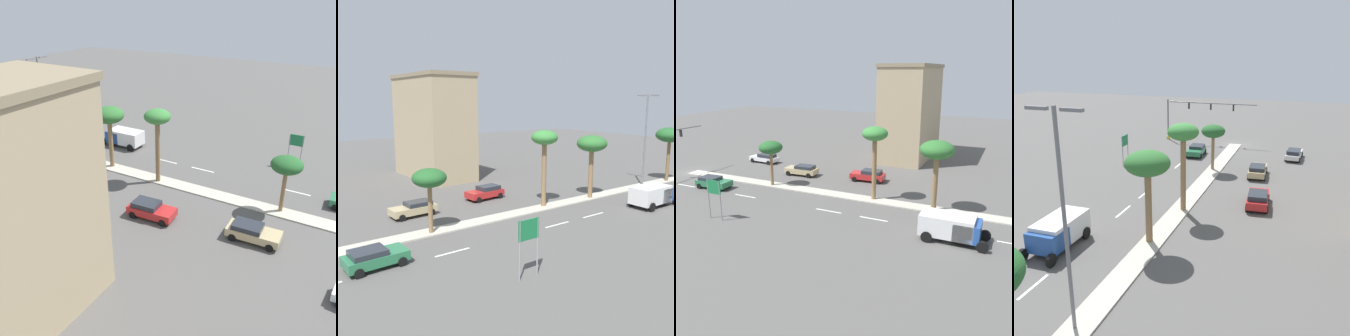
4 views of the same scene
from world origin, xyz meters
TOP-DOWN VIEW (x-y plane):
  - ground_plane at (0.00, 24.74)m, footprint 160.00×160.00m
  - median_curb at (0.00, 31.81)m, footprint 1.80×63.62m
  - lane_stripe_front at (4.71, 12.98)m, footprint 0.20×2.80m
  - lane_stripe_near at (4.71, 23.44)m, footprint 0.20×2.80m
  - lane_stripe_center at (4.71, 28.20)m, footprint 0.20×2.80m
  - lane_stripe_leading at (4.71, 40.38)m, footprint 0.20×2.80m
  - directional_road_sign at (11.03, 14.86)m, footprint 0.10×1.57m
  - palm_tree_left at (0.23, 13.41)m, footprint 2.80×2.80m
  - palm_tree_near at (-0.31, 26.28)m, footprint 2.69×2.69m
  - palm_tree_leading at (0.21, 32.80)m, footprint 3.31×3.31m
  - palm_tree_trailing at (0.32, 48.10)m, footprint 3.61×3.61m
  - street_lamp_front at (0.15, 42.82)m, footprint 2.90×0.24m
  - sedan_red_far at (-6.53, 23.21)m, footprint 2.26×4.36m
  - sedan_tan_near at (-5.26, 14.26)m, footprint 2.17×4.40m
  - box_truck at (6.21, 35.62)m, footprint 2.57×5.51m

SIDE VIEW (x-z plane):
  - ground_plane at x=0.00m, z-range 0.00..0.00m
  - lane_stripe_front at x=4.71m, z-range 0.00..0.01m
  - lane_stripe_near at x=4.71m, z-range 0.00..0.01m
  - lane_stripe_center at x=4.71m, z-range 0.00..0.01m
  - lane_stripe_leading at x=4.71m, z-range 0.00..0.01m
  - median_curb at x=0.00m, z-range 0.00..0.12m
  - sedan_tan_near at x=-5.26m, z-range 0.06..1.44m
  - sedan_red_far at x=-6.53m, z-range 0.05..1.51m
  - box_truck at x=6.21m, z-range 0.16..2.32m
  - directional_road_sign at x=11.03m, z-range 0.85..4.63m
  - palm_tree_left at x=0.23m, z-range 1.92..7.28m
  - palm_tree_leading at x=0.21m, z-range 2.49..9.47m
  - palm_tree_trailing at x=0.32m, z-range 2.60..9.81m
  - palm_tree_near at x=-0.31m, z-range 2.81..10.63m
  - street_lamp_front at x=0.15m, z-range 0.99..12.46m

